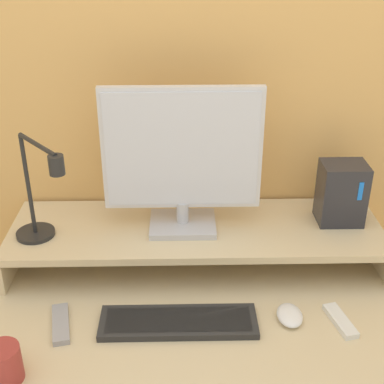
{
  "coord_description": "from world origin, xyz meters",
  "views": [
    {
      "loc": [
        -0.04,
        -0.81,
        1.64
      ],
      "look_at": [
        -0.02,
        0.4,
        1.02
      ],
      "focal_mm": 50.0,
      "sensor_mm": 36.0,
      "label": 1
    }
  ],
  "objects_px": {
    "remote_control": "(61,324)",
    "keyboard": "(178,322)",
    "desk_lamp": "(39,203)",
    "remote_secondary": "(340,321)",
    "mug": "(3,364)",
    "mouse": "(290,315)",
    "monitor": "(182,159)",
    "router_dock": "(341,193)"
  },
  "relations": [
    {
      "from": "router_dock",
      "to": "mouse",
      "type": "xyz_separation_m",
      "value": [
        -0.2,
        -0.31,
        -0.2
      ]
    },
    {
      "from": "keyboard",
      "to": "remote_secondary",
      "type": "xyz_separation_m",
      "value": [
        0.42,
        -0.0,
        -0.0
      ]
    },
    {
      "from": "monitor",
      "to": "desk_lamp",
      "type": "bearing_deg",
      "value": -167.89
    },
    {
      "from": "keyboard",
      "to": "mug",
      "type": "xyz_separation_m",
      "value": [
        -0.39,
        -0.17,
        0.03
      ]
    },
    {
      "from": "keyboard",
      "to": "remote_secondary",
      "type": "distance_m",
      "value": 0.42
    },
    {
      "from": "keyboard",
      "to": "mouse",
      "type": "xyz_separation_m",
      "value": [
        0.29,
        0.02,
        0.0
      ]
    },
    {
      "from": "remote_control",
      "to": "router_dock",
      "type": "bearing_deg",
      "value": 22.33
    },
    {
      "from": "desk_lamp",
      "to": "router_dock",
      "type": "distance_m",
      "value": 0.87
    },
    {
      "from": "remote_control",
      "to": "mug",
      "type": "relative_size",
      "value": 1.7
    },
    {
      "from": "desk_lamp",
      "to": "keyboard",
      "type": "relative_size",
      "value": 0.78
    },
    {
      "from": "mug",
      "to": "keyboard",
      "type": "bearing_deg",
      "value": 23.72
    },
    {
      "from": "router_dock",
      "to": "remote_control",
      "type": "bearing_deg",
      "value": -157.67
    },
    {
      "from": "monitor",
      "to": "mug",
      "type": "height_order",
      "value": "monitor"
    },
    {
      "from": "remote_control",
      "to": "desk_lamp",
      "type": "bearing_deg",
      "value": 108.73
    },
    {
      "from": "keyboard",
      "to": "mug",
      "type": "relative_size",
      "value": 4.52
    },
    {
      "from": "monitor",
      "to": "mug",
      "type": "relative_size",
      "value": 4.99
    },
    {
      "from": "monitor",
      "to": "desk_lamp",
      "type": "relative_size",
      "value": 1.41
    },
    {
      "from": "remote_secondary",
      "to": "mug",
      "type": "bearing_deg",
      "value": -168.21
    },
    {
      "from": "router_dock",
      "to": "keyboard",
      "type": "relative_size",
      "value": 0.46
    },
    {
      "from": "remote_secondary",
      "to": "router_dock",
      "type": "bearing_deg",
      "value": 78.53
    },
    {
      "from": "router_dock",
      "to": "remote_secondary",
      "type": "distance_m",
      "value": 0.39
    },
    {
      "from": "keyboard",
      "to": "remote_control",
      "type": "bearing_deg",
      "value": 179.74
    },
    {
      "from": "desk_lamp",
      "to": "remote_secondary",
      "type": "xyz_separation_m",
      "value": [
        0.8,
        -0.22,
        -0.24
      ]
    },
    {
      "from": "monitor",
      "to": "mouse",
      "type": "relative_size",
      "value": 4.68
    },
    {
      "from": "desk_lamp",
      "to": "mug",
      "type": "relative_size",
      "value": 3.53
    },
    {
      "from": "desk_lamp",
      "to": "router_dock",
      "type": "bearing_deg",
      "value": 7.16
    },
    {
      "from": "mug",
      "to": "mouse",
      "type": "bearing_deg",
      "value": 15.36
    },
    {
      "from": "monitor",
      "to": "router_dock",
      "type": "relative_size",
      "value": 2.39
    },
    {
      "from": "mouse",
      "to": "remote_control",
      "type": "relative_size",
      "value": 0.63
    },
    {
      "from": "desk_lamp",
      "to": "remote_secondary",
      "type": "bearing_deg",
      "value": -15.47
    },
    {
      "from": "router_dock",
      "to": "mug",
      "type": "distance_m",
      "value": 1.03
    },
    {
      "from": "keyboard",
      "to": "mouse",
      "type": "relative_size",
      "value": 4.24
    },
    {
      "from": "desk_lamp",
      "to": "remote_control",
      "type": "xyz_separation_m",
      "value": [
        0.07,
        -0.22,
        -0.24
      ]
    },
    {
      "from": "mouse",
      "to": "remote_secondary",
      "type": "bearing_deg",
      "value": -8.08
    },
    {
      "from": "keyboard",
      "to": "remote_control",
      "type": "distance_m",
      "value": 0.3
    },
    {
      "from": "remote_control",
      "to": "keyboard",
      "type": "bearing_deg",
      "value": -0.26
    },
    {
      "from": "desk_lamp",
      "to": "remote_control",
      "type": "height_order",
      "value": "desk_lamp"
    },
    {
      "from": "mug",
      "to": "remote_control",
      "type": "bearing_deg",
      "value": 62.65
    },
    {
      "from": "keyboard",
      "to": "mug",
      "type": "height_order",
      "value": "mug"
    },
    {
      "from": "mouse",
      "to": "remote_secondary",
      "type": "height_order",
      "value": "mouse"
    },
    {
      "from": "remote_secondary",
      "to": "remote_control",
      "type": "bearing_deg",
      "value": 179.64
    },
    {
      "from": "monitor",
      "to": "mouse",
      "type": "distance_m",
      "value": 0.51
    }
  ]
}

